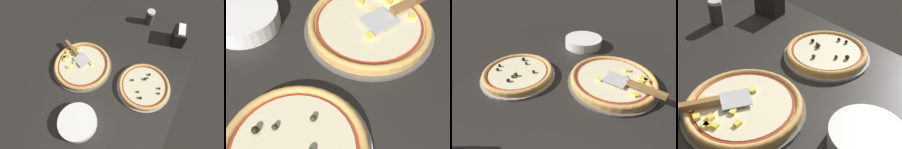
{
  "view_description": "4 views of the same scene",
  "coord_description": "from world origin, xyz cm",
  "views": [
    {
      "loc": [
        48.13,
        28.94,
        103.15
      ],
      "look_at": [
        0.55,
        3.74,
        3.0
      ],
      "focal_mm": 28.0,
      "sensor_mm": 36.0,
      "label": 1
    },
    {
      "loc": [
        -21.31,
        37.64,
        56.34
      ],
      "look_at": [
        0.55,
        3.74,
        3.0
      ],
      "focal_mm": 42.0,
      "sensor_mm": 36.0,
      "label": 2
    },
    {
      "loc": [
        -61.4,
        -12.3,
        49.15
      ],
      "look_at": [
        0.55,
        3.74,
        3.0
      ],
      "focal_mm": 28.0,
      "sensor_mm": 36.0,
      "label": 3
    },
    {
      "loc": [
        68.21,
        -54.14,
        68.83
      ],
      "look_at": [
        0.55,
        3.74,
        3.0
      ],
      "focal_mm": 50.0,
      "sensor_mm": 36.0,
      "label": 4
    }
  ],
  "objects": [
    {
      "name": "serving_spatula",
      "position": [
        -2.97,
        -27.61,
        5.18
      ],
      "size": [
        14.42,
        24.44,
        2.0
      ],
      "color": "#B7B7BC",
      "rests_on": "pizza_front"
    },
    {
      "name": "ground_plane",
      "position": [
        0.0,
        0.0,
        -1.8
      ],
      "size": [
        139.78,
        97.36,
        3.6
      ],
      "primitive_type": "cube",
      "color": "black"
    },
    {
      "name": "pizza_front",
      "position": [
        3.21,
        -17.77,
        2.56
      ],
      "size": [
        37.24,
        37.24,
        3.38
      ],
      "color": "tan",
      "rests_on": "pizza_pan_front"
    },
    {
      "name": "parmesan_shaker",
      "position": [
        -56.19,
        6.88,
        5.64
      ],
      "size": [
        6.58,
        6.58,
        11.48
      ],
      "color": "#333338",
      "rests_on": "ground_plane"
    },
    {
      "name": "plate_stack",
      "position": [
        36.9,
        0.9,
        2.8
      ],
      "size": [
        21.96,
        21.96,
        5.6
      ],
      "color": "white",
      "rests_on": "ground_plane"
    },
    {
      "name": "pizza_back",
      "position": [
        -2.1,
        25.21,
        2.3
      ],
      "size": [
        32.3,
        32.3,
        3.79
      ],
      "color": "tan",
      "rests_on": "pizza_pan_back"
    },
    {
      "name": "pizza_pan_front",
      "position": [
        3.21,
        -17.72,
        0.5
      ],
      "size": [
        39.62,
        39.62,
        1.0
      ],
      "primitive_type": "cylinder",
      "color": "#565451",
      "rests_on": "ground_plane"
    },
    {
      "name": "napkin_holder",
      "position": [
        -48.43,
        32.35,
        6.19
      ],
      "size": [
        14.33,
        11.09,
        13.0
      ],
      "color": "black",
      "rests_on": "ground_plane"
    },
    {
      "name": "pizza_pan_back",
      "position": [
        -2.1,
        25.2,
        0.5
      ],
      "size": [
        34.36,
        34.36,
        1.0
      ],
      "primitive_type": "cylinder",
      "color": "#939399",
      "rests_on": "ground_plane"
    }
  ]
}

